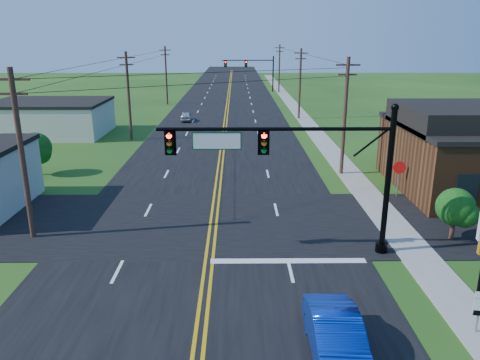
{
  "coord_description": "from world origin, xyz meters",
  "views": [
    {
      "loc": [
        1.49,
        -13.39,
        10.4
      ],
      "look_at": [
        1.7,
        10.0,
        3.22
      ],
      "focal_mm": 35.0,
      "sensor_mm": 36.0,
      "label": 1
    }
  ],
  "objects_px": {
    "route_sign": "(480,306)",
    "blue_car": "(337,340)",
    "stop_sign": "(399,171)",
    "signal_mast_main": "(296,161)",
    "signal_mast_far": "(251,68)"
  },
  "relations": [
    {
      "from": "route_sign",
      "to": "blue_car",
      "type": "bearing_deg",
      "value": -156.58
    },
    {
      "from": "blue_car",
      "to": "stop_sign",
      "type": "xyz_separation_m",
      "value": [
        7.58,
        16.69,
        1.02
      ]
    },
    {
      "from": "signal_mast_main",
      "to": "blue_car",
      "type": "relative_size",
      "value": 2.39
    },
    {
      "from": "signal_mast_main",
      "to": "route_sign",
      "type": "relative_size",
      "value": 5.69
    },
    {
      "from": "signal_mast_main",
      "to": "stop_sign",
      "type": "relative_size",
      "value": 4.52
    },
    {
      "from": "blue_car",
      "to": "route_sign",
      "type": "xyz_separation_m",
      "value": [
        5.45,
        1.42,
        0.38
      ]
    },
    {
      "from": "route_sign",
      "to": "stop_sign",
      "type": "height_order",
      "value": "stop_sign"
    },
    {
      "from": "signal_mast_main",
      "to": "blue_car",
      "type": "bearing_deg",
      "value": -86.69
    },
    {
      "from": "signal_mast_far",
      "to": "stop_sign",
      "type": "height_order",
      "value": "signal_mast_far"
    },
    {
      "from": "signal_mast_main",
      "to": "signal_mast_far",
      "type": "height_order",
      "value": "same"
    },
    {
      "from": "signal_mast_far",
      "to": "blue_car",
      "type": "relative_size",
      "value": 2.33
    },
    {
      "from": "signal_mast_far",
      "to": "route_sign",
      "type": "bearing_deg",
      "value": -85.77
    },
    {
      "from": "signal_mast_far",
      "to": "route_sign",
      "type": "relative_size",
      "value": 5.53
    },
    {
      "from": "signal_mast_far",
      "to": "blue_car",
      "type": "bearing_deg",
      "value": -89.73
    },
    {
      "from": "signal_mast_far",
      "to": "route_sign",
      "type": "height_order",
      "value": "signal_mast_far"
    }
  ]
}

